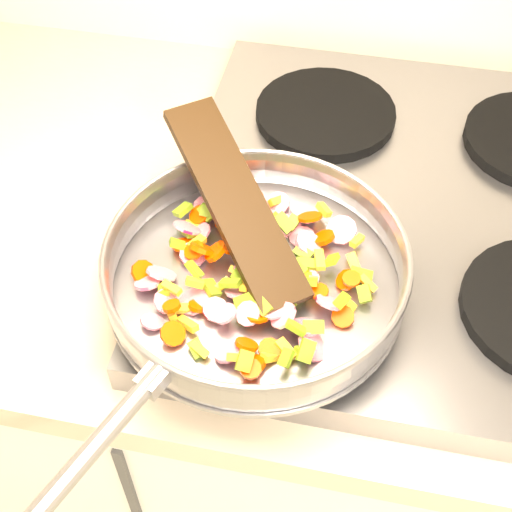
# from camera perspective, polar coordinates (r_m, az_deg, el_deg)

# --- Properties ---
(cooktop) EXTENTS (0.60, 0.60, 0.04)m
(cooktop) POSITION_cam_1_polar(r_m,az_deg,el_deg) (0.91, 12.98, 3.20)
(cooktop) COLOR #939399
(cooktop) RESTS_ON counter_top
(grate_fl) EXTENTS (0.19, 0.19, 0.02)m
(grate_fl) POSITION_cam_1_polar(r_m,az_deg,el_deg) (0.79, 2.77, -1.01)
(grate_fl) COLOR black
(grate_fl) RESTS_ON cooktop
(grate_bl) EXTENTS (0.19, 0.19, 0.02)m
(grate_bl) POSITION_cam_1_polar(r_m,az_deg,el_deg) (0.99, 5.58, 11.30)
(grate_bl) COLOR black
(grate_bl) RESTS_ON cooktop
(saute_pan) EXTENTS (0.36, 0.51, 0.06)m
(saute_pan) POSITION_cam_1_polar(r_m,az_deg,el_deg) (0.74, -0.10, -1.03)
(saute_pan) COLOR #9E9EA5
(saute_pan) RESTS_ON grate_fl
(vegetable_heap) EXTENTS (0.26, 0.26, 0.04)m
(vegetable_heap) POSITION_cam_1_polar(r_m,az_deg,el_deg) (0.75, -0.23, -1.16)
(vegetable_heap) COLOR olive
(vegetable_heap) RESTS_ON saute_pan
(wooden_spatula) EXTENTS (0.20, 0.23, 0.09)m
(wooden_spatula) POSITION_cam_1_polar(r_m,az_deg,el_deg) (0.76, -1.68, 4.41)
(wooden_spatula) COLOR black
(wooden_spatula) RESTS_ON saute_pan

